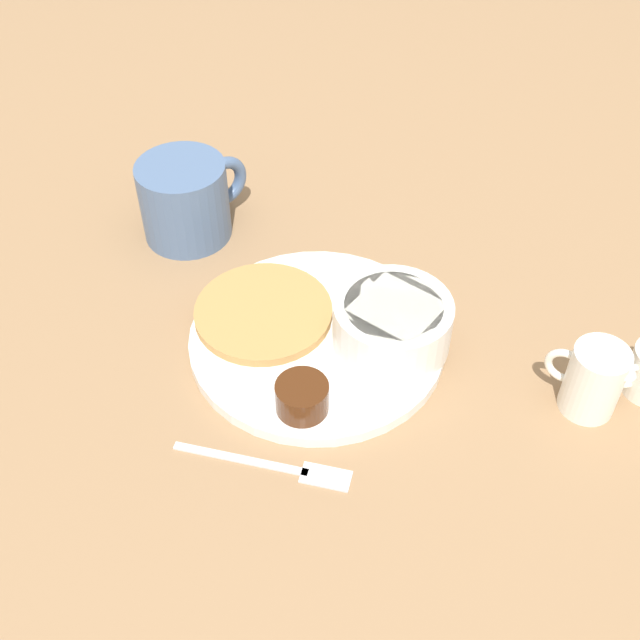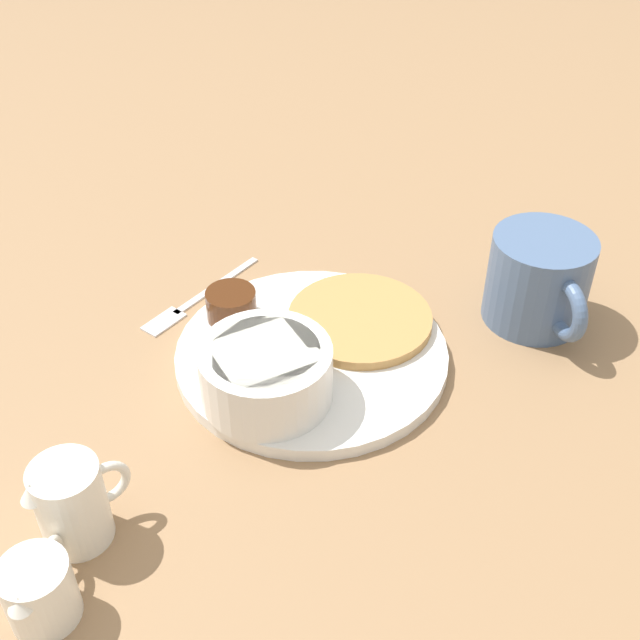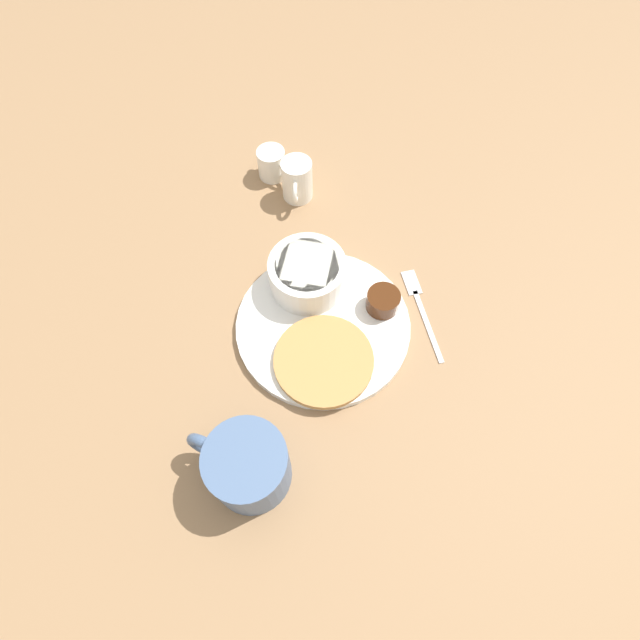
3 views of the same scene
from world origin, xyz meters
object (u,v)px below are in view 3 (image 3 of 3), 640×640
creamer_pitcher_far (272,163)px  plate (323,326)px  coffee_mug (247,466)px  bowl (307,273)px  creamer_pitcher_near (297,180)px  fork (420,303)px

creamer_pitcher_far → plate: bearing=-130.5°
coffee_mug → bowl: bearing=19.6°
creamer_pitcher_far → creamer_pitcher_near: bearing=-103.3°
creamer_pitcher_near → creamer_pitcher_far: size_ratio=1.06×
bowl → coffee_mug: size_ratio=0.86×
fork → coffee_mug: bearing=170.0°
plate → bowl: bowl is taller
bowl → creamer_pitcher_far: size_ratio=1.63×
coffee_mug → creamer_pitcher_far: (0.40, 0.26, -0.02)m
plate → creamer_pitcher_near: (0.18, 0.17, 0.03)m
coffee_mug → creamer_pitcher_far: bearing=33.0°
plate → bowl: 0.08m
plate → creamer_pitcher_near: 0.25m
bowl → fork: size_ratio=0.90×
plate → fork: plate is taller
creamer_pitcher_far → coffee_mug: bearing=-147.0°
fork → creamer_pitcher_far: bearing=75.0°
plate → creamer_pitcher_far: (0.19, 0.23, 0.02)m
coffee_mug → fork: coffee_mug is taller
plate → fork: size_ratio=2.01×
creamer_pitcher_near → bowl: bearing=-140.5°
plate → creamer_pitcher_near: bearing=42.9°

